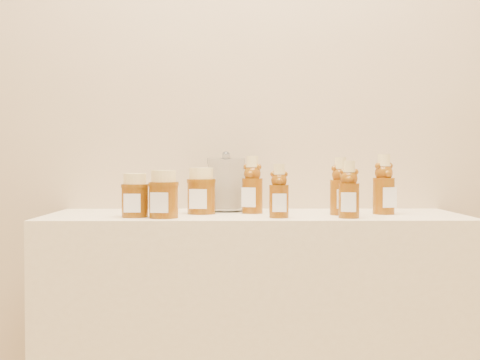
{
  "coord_description": "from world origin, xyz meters",
  "views": [
    {
      "loc": [
        -0.06,
        -0.19,
        1.05
      ],
      "look_at": [
        -0.04,
        1.52,
        1.0
      ],
      "focal_mm": 45.0,
      "sensor_mm": 36.0,
      "label": 1
    }
  ],
  "objects_px": {
    "bear_bottle_back_left": "(252,181)",
    "glass_canister": "(226,182)",
    "honey_jar_left": "(135,195)",
    "bear_bottle_front_left": "(279,187)"
  },
  "relations": [
    {
      "from": "bear_bottle_front_left",
      "to": "honey_jar_left",
      "type": "bearing_deg",
      "value": 178.82
    },
    {
      "from": "bear_bottle_back_left",
      "to": "glass_canister",
      "type": "xyz_separation_m",
      "value": [
        -0.08,
        0.07,
        -0.01
      ]
    },
    {
      "from": "bear_bottle_back_left",
      "to": "glass_canister",
      "type": "relative_size",
      "value": 1.08
    },
    {
      "from": "bear_bottle_front_left",
      "to": "glass_canister",
      "type": "bearing_deg",
      "value": 127.03
    },
    {
      "from": "glass_canister",
      "to": "bear_bottle_back_left",
      "type": "bearing_deg",
      "value": -40.37
    },
    {
      "from": "bear_bottle_front_left",
      "to": "bear_bottle_back_left",
      "type": "bearing_deg",
      "value": 117.65
    },
    {
      "from": "honey_jar_left",
      "to": "bear_bottle_front_left",
      "type": "bearing_deg",
      "value": -0.39
    },
    {
      "from": "bear_bottle_back_left",
      "to": "bear_bottle_front_left",
      "type": "bearing_deg",
      "value": -41.95
    },
    {
      "from": "bear_bottle_back_left",
      "to": "honey_jar_left",
      "type": "xyz_separation_m",
      "value": [
        -0.33,
        -0.12,
        -0.04
      ]
    },
    {
      "from": "honey_jar_left",
      "to": "bear_bottle_back_left",
      "type": "bearing_deg",
      "value": 22.74
    }
  ]
}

